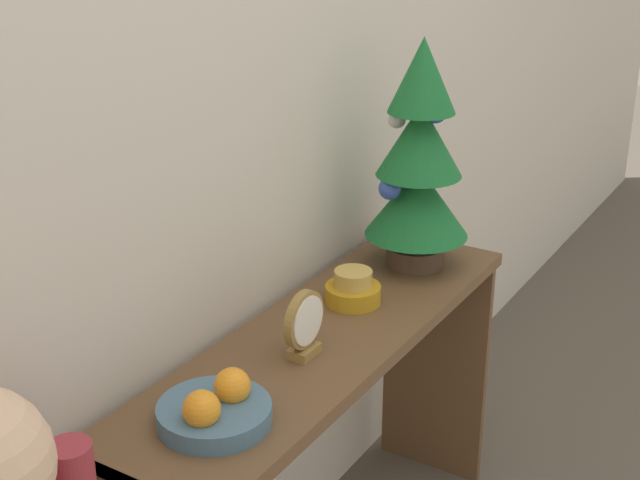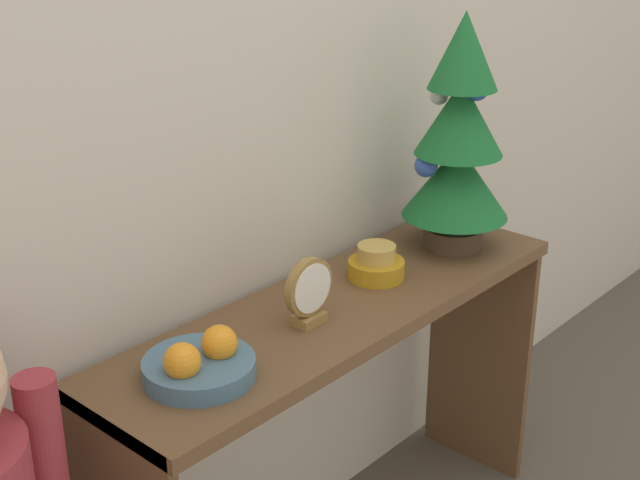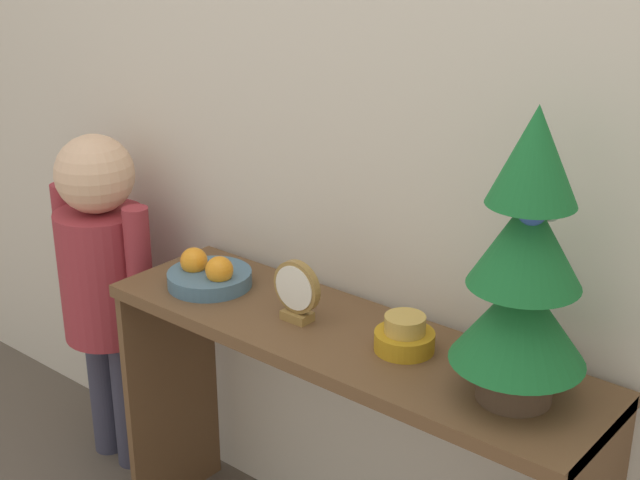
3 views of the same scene
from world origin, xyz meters
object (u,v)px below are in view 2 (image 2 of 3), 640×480
object	(u,v)px
singing_bowl	(376,264)
mini_tree	(459,140)
desk_clock	(309,292)
fruit_bowl	(200,364)

from	to	relation	value
singing_bowl	mini_tree	bearing A→B (deg)	-5.37
desk_clock	singing_bowl	bearing A→B (deg)	8.26
singing_bowl	fruit_bowl	bearing A→B (deg)	-176.47
fruit_bowl	singing_bowl	xyz separation A→B (m)	(0.53, 0.03, 0.00)
fruit_bowl	desk_clock	world-z (taller)	desk_clock
fruit_bowl	singing_bowl	world-z (taller)	fruit_bowl
mini_tree	desk_clock	xyz separation A→B (m)	(-0.51, -0.01, -0.19)
fruit_bowl	mini_tree	bearing A→B (deg)	0.62
mini_tree	fruit_bowl	distance (m)	0.83
mini_tree	singing_bowl	size ratio (longest dim) A/B	4.44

